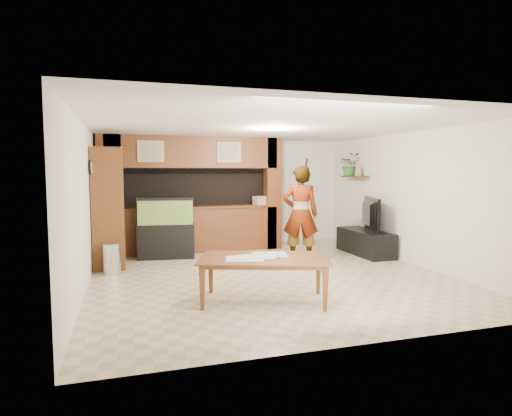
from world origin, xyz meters
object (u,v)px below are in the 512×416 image
object	(u,v)px
dining_table	(264,280)
pantry_cabinet	(109,208)
person	(300,214)
television	(366,214)
aquarium	(166,228)

from	to	relation	value
dining_table	pantry_cabinet	bearing A→B (deg)	144.23
pantry_cabinet	person	distance (m)	3.73
pantry_cabinet	dining_table	bearing A→B (deg)	-54.52
television	dining_table	size ratio (longest dim) A/B	0.71
pantry_cabinet	person	bearing A→B (deg)	-10.85
person	dining_table	bearing A→B (deg)	77.15
aquarium	television	xyz separation A→B (m)	(4.24, -0.86, 0.26)
person	dining_table	xyz separation A→B (m)	(-1.52, -2.30, -0.66)
television	person	size ratio (longest dim) A/B	0.66
dining_table	aquarium	bearing A→B (deg)	125.15
aquarium	television	world-z (taller)	aquarium
aquarium	person	bearing A→B (deg)	-17.83
pantry_cabinet	television	size ratio (longest dim) A/B	1.78
aquarium	person	world-z (taller)	person
television	dining_table	xyz separation A→B (m)	(-3.21, -2.64, -0.58)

